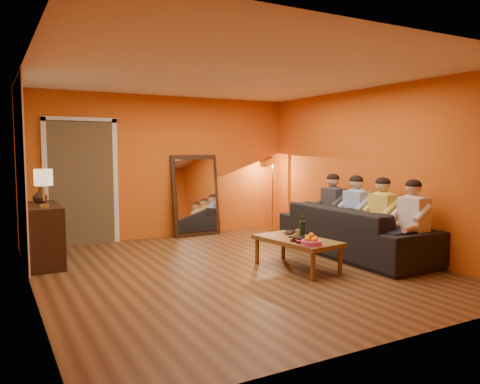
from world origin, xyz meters
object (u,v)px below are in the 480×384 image
floor_lamp (273,195)px  tumbler (299,233)px  sideboard (43,235)px  person_mid_left (383,219)px  person_far_right (333,211)px  mirror_frame (195,195)px  laptop (293,232)px  wine_bottle (302,227)px  sofa (354,231)px  coffee_table (297,254)px  table_lamp (44,188)px  vase (40,196)px  person_far_left (413,225)px  dog (370,246)px  person_mid_right (357,215)px

floor_lamp → tumbler: 2.89m
sideboard → floor_lamp: size_ratio=0.82×
person_mid_left → person_far_right: size_ratio=1.00×
mirror_frame → tumbler: (0.32, -2.89, -0.29)m
laptop → wine_bottle: bearing=-146.1°
sofa → coffee_table: size_ratio=2.14×
mirror_frame → table_lamp: 3.13m
mirror_frame → person_far_right: bearing=-53.1°
sofa → tumbler: 1.14m
sofa → vase: bearing=65.6°
sideboard → laptop: sideboard is taller
laptop → vase: vase is taller
sofa → person_far_left: bearing=-172.6°
floor_lamp → dog: size_ratio=2.38×
coffee_table → person_far_right: bearing=25.0°
sofa → laptop: (-1.07, 0.10, 0.05)m
person_far_right → mirror_frame: bearing=126.9°
person_mid_right → tumbler: size_ratio=11.78×
sideboard → person_far_left: 5.13m
table_lamp → vase: table_lamp is taller
sofa → floor_lamp: 2.50m
mirror_frame → person_mid_left: mirror_frame is taller
person_mid_right → vase: size_ratio=5.74×
dog → vase: (-3.90, 2.61, 0.65)m
mirror_frame → dog: (1.11, -3.44, -0.46)m
mirror_frame → person_mid_right: mirror_frame is taller
person_mid_right → laptop: (-1.20, 0.00, -0.18)m
person_far_right → tumbler: size_ratio=11.78×
floor_lamp → person_far_right: (0.03, -1.83, -0.11)m
tumbler → laptop: bearing=75.4°
person_mid_left → person_far_right: (0.00, 1.10, 0.00)m
sideboard → person_mid_right: bearing=-19.8°
sideboard → vase: 0.59m
table_lamp → wine_bottle: bearing=-28.9°
mirror_frame → person_far_left: 4.08m
sofa → floor_lamp: (0.10, 2.48, 0.34)m
sofa → tumbler: bearing=96.5°
person_far_left → wine_bottle: 1.50m
table_lamp → coffee_table: bearing=-28.5°
dog → person_mid_right: size_ratio=0.50×
vase → person_far_left: bearing=-33.8°
person_mid_left → vase: size_ratio=5.74×
person_far_left → laptop: bearing=137.5°
table_lamp → tumbler: size_ratio=4.93×
floor_lamp → coffee_table: bearing=-128.7°
sideboard → laptop: bearing=-26.4°
coffee_table → table_lamp: bearing=143.4°
coffee_table → person_far_right: (1.38, 0.90, 0.40)m
person_mid_left → wine_bottle: person_mid_left is taller
dog → wine_bottle: 0.98m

